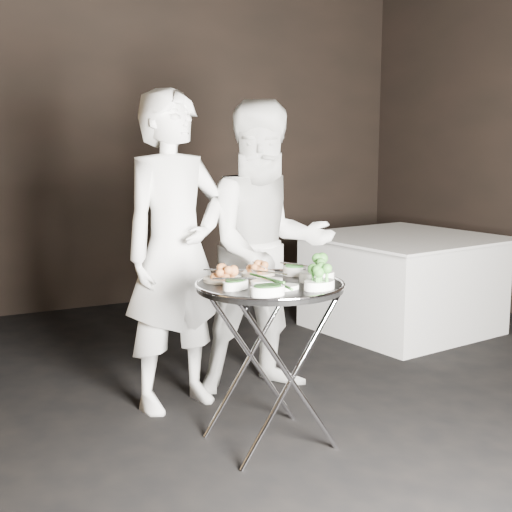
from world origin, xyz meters
name	(u,v)px	position (x,y,z in m)	size (l,w,h in m)	color
floor	(317,447)	(0.00, 0.00, -0.03)	(6.00, 7.00, 0.05)	black
wall_back	(112,143)	(0.00, 3.52, 1.50)	(6.00, 0.05, 3.00)	black
tray_stand	(270,356)	(-0.21, 0.11, 0.46)	(0.56, 0.47, 0.82)	silver
serving_tray	(270,285)	(-0.21, 0.11, 0.82)	(0.74, 0.74, 0.04)	black
potato_plate_a	(222,275)	(-0.40, 0.28, 0.87)	(0.19, 0.19, 0.07)	beige
potato_plate_b	(258,270)	(-0.16, 0.34, 0.86)	(0.18, 0.18, 0.06)	beige
greens_bowl	(295,269)	(0.01, 0.25, 0.87)	(0.12, 0.12, 0.07)	white
asparagus_plate_a	(267,280)	(-0.23, 0.12, 0.85)	(0.20, 0.13, 0.04)	white
asparagus_plate_b	(280,286)	(-0.24, -0.03, 0.85)	(0.21, 0.13, 0.04)	white
spinach_bowl_a	(235,283)	(-0.42, 0.08, 0.86)	(0.18, 0.15, 0.06)	white
spinach_bowl_b	(267,289)	(-0.36, -0.12, 0.87)	(0.18, 0.13, 0.07)	white
broccoli_bowl_a	(317,274)	(0.02, 0.05, 0.87)	(0.20, 0.15, 0.08)	white
broccoli_bowl_b	(319,283)	(-0.07, -0.11, 0.87)	(0.19, 0.16, 0.07)	white
serving_utensils	(266,270)	(-0.20, 0.18, 0.89)	(0.59, 0.46, 0.01)	silver
waiter_left	(175,252)	(-0.44, 0.83, 0.91)	(0.66, 0.43, 1.82)	silver
waiter_right	(267,249)	(0.15, 0.82, 0.88)	(0.86, 0.67, 1.77)	silver
dining_table	(402,283)	(1.78, 1.54, 0.39)	(1.35, 1.35, 0.77)	silver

